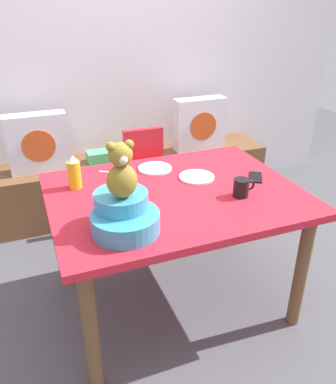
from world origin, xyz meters
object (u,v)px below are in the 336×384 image
highchair (149,169)px  dinner_plate_far (154,169)px  pillow_floral_left (38,143)px  ketchup_bottle (74,173)px  dining_table (175,208)px  infant_seat_teal (124,215)px  cell_phone (256,177)px  book_stack (100,156)px  dinner_plate_near (197,177)px  coffee_mug (242,188)px  pillow_floral_right (200,124)px  teddy_bear (121,172)px

highchair → dinner_plate_far: (-0.13, -0.50, 0.22)m
pillow_floral_left → ketchup_bottle: ketchup_bottle is taller
dining_table → dinner_plate_far: size_ratio=6.52×
infant_seat_teal → cell_phone: bearing=17.0°
dining_table → cell_phone: (0.49, -0.01, 0.10)m
book_stack → dinner_plate_near: dinner_plate_near is taller
highchair → ketchup_bottle: bearing=-136.6°
coffee_mug → cell_phone: bearing=40.2°
dining_table → book_stack: bearing=96.6°
pillow_floral_right → book_stack: pillow_floral_right is taller
dining_table → infant_seat_teal: 0.47m
pillow_floral_left → ketchup_bottle: 1.01m
ketchup_bottle → dinner_plate_near: ketchup_bottle is taller
dinner_plate_near → dinner_plate_far: (-0.18, 0.20, 0.00)m
coffee_mug → pillow_floral_right: bearing=72.8°
pillow_floral_right → ketchup_bottle: (-1.21, -0.99, 0.15)m
coffee_mug → dinner_plate_near: coffee_mug is taller
pillow_floral_right → infant_seat_teal: 1.84m
coffee_mug → cell_phone: coffee_mug is taller
pillow_floral_right → coffee_mug: bearing=-107.2°
dining_table → cell_phone: size_ratio=9.05×
pillow_floral_right → dinner_plate_near: (-0.55, -1.11, 0.07)m
pillow_floral_right → highchair: size_ratio=0.56×
pillow_floral_right → dinner_plate_near: 1.24m
infant_seat_teal → ketchup_bottle: ketchup_bottle is taller
infant_seat_teal → book_stack: bearing=82.4°
book_stack → teddy_bear: 1.61m
book_stack → dining_table: (0.14, -1.25, 0.14)m
infant_seat_teal → ketchup_bottle: 0.52m
pillow_floral_right → ketchup_bottle: 1.57m
pillow_floral_left → cell_phone: 1.65m
coffee_mug → highchair: bearing=99.8°
dining_table → highchair: highchair is taller
pillow_floral_left → dining_table: bearing=-63.9°
infant_seat_teal → cell_phone: size_ratio=2.29×
ketchup_bottle → coffee_mug: bearing=-27.7°
dinner_plate_near → dinner_plate_far: size_ratio=1.00×
pillow_floral_left → ketchup_bottle: size_ratio=2.38×
dinner_plate_far → coffee_mug: bearing=-58.1°
infant_seat_teal → teddy_bear: teddy_bear is taller
book_stack → coffee_mug: 1.51m
dinner_plate_near → cell_phone: (0.31, -0.12, -0.00)m
highchair → teddy_bear: teddy_bear is taller
pillow_floral_left → coffee_mug: bearing=-57.2°
book_stack → highchair: 0.51m
dining_table → ketchup_bottle: (-0.48, 0.24, 0.18)m
teddy_bear → coffee_mug: bearing=8.2°
pillow_floral_left → dining_table: 1.37m
highchair → infant_seat_teal: (-0.47, -1.07, 0.29)m
highchair → teddy_bear: bearing=-113.8°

